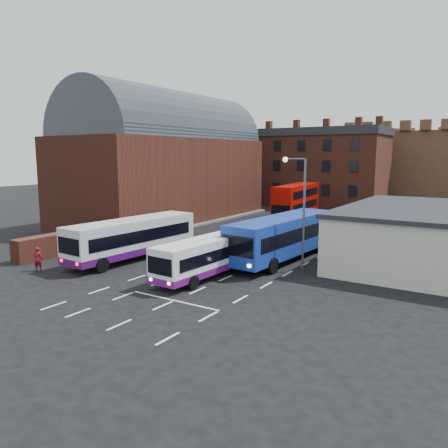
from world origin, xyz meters
The scene contains 13 objects.
ground centered at (0.00, 0.00, 0.00)m, with size 180.00×180.00×0.00m, color black.
railway_station centered at (-15.50, 21.00, 7.64)m, with size 12.00×28.00×16.00m.
forecourt_wall centered at (-10.20, 2.00, 0.90)m, with size 1.20×10.00×1.80m, color #602B1E.
cream_building centered at (15.00, 14.00, 2.16)m, with size 10.40×16.40×4.25m.
brick_terrace centered at (-6.00, 46.00, 5.50)m, with size 22.00×10.00×11.00m, color brown.
castle_keep centered at (6.00, 66.00, 6.00)m, with size 22.00×22.00×12.00m, color brown.
bus_white_outbound centered at (-4.04, 3.10, 1.86)m, with size 3.44×11.66×3.14m.
bus_white_inbound centered at (3.76, 2.34, 1.54)m, with size 2.86×9.67×2.61m.
bus_blue centered at (6.00, 9.08, 2.00)m, with size 3.76×12.56×3.38m.
bus_red_double centered at (-1.70, 29.49, 2.36)m, with size 3.51×11.25×4.43m.
street_lamp centered at (8.34, 6.70, 4.80)m, with size 1.56×0.66×7.95m.
pedestrian_red centered at (-7.17, -3.16, 0.86)m, with size 0.63×0.41×1.72m, color maroon.
pedestrian_beige centered at (-5.64, -1.32, 0.87)m, with size 0.85×0.66×1.75m, color beige.
Camera 1 is at (20.01, -21.32, 8.08)m, focal length 35.00 mm.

